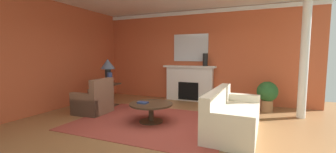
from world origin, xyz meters
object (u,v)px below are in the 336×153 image
at_px(vase_mantel_right, 205,60).
at_px(armchair_near_window, 94,102).
at_px(sofa, 232,117).
at_px(vase_on_side_table, 110,78).
at_px(side_table, 109,93).
at_px(potted_plant, 267,94).
at_px(coffee_table, 151,108).
at_px(fireplace, 189,84).
at_px(table_lamp, 108,66).
at_px(mantel_mirror, 191,48).

bearing_deg(vase_mantel_right, armchair_near_window, -134.25).
relative_size(sofa, vase_on_side_table, 6.10).
xyz_separation_m(sofa, vase_mantel_right, (-1.13, 2.48, 1.12)).
height_order(armchair_near_window, side_table, armchair_near_window).
height_order(vase_on_side_table, potted_plant, vase_on_side_table).
relative_size(armchair_near_window, vase_mantel_right, 2.29).
height_order(coffee_table, vase_mantel_right, vase_mantel_right).
bearing_deg(vase_on_side_table, fireplace, 43.87).
bearing_deg(vase_on_side_table, sofa, -10.91).
xyz_separation_m(fireplace, table_lamp, (-2.06, -1.72, 0.65)).
bearing_deg(vase_mantel_right, side_table, -147.42).
xyz_separation_m(mantel_mirror, table_lamp, (-2.06, -1.84, -0.60)).
height_order(fireplace, coffee_table, fireplace).
distance_m(fireplace, coffee_table, 2.66).
bearing_deg(side_table, sofa, -12.25).
relative_size(vase_mantel_right, potted_plant, 0.50).
bearing_deg(coffee_table, side_table, 154.32).
bearing_deg(coffee_table, sofa, 3.79).
bearing_deg(side_table, vase_mantel_right, 32.58).
relative_size(coffee_table, side_table, 1.43).
distance_m(coffee_table, vase_mantel_right, 2.90).
relative_size(fireplace, coffee_table, 1.80).
xyz_separation_m(armchair_near_window, vase_mantel_right, (2.44, 2.51, 1.11)).
relative_size(table_lamp, vase_mantel_right, 1.81).
distance_m(sofa, side_table, 3.83).
xyz_separation_m(vase_on_side_table, potted_plant, (4.33, 1.35, -0.38)).
bearing_deg(fireplace, vase_mantel_right, -5.15).
xyz_separation_m(side_table, table_lamp, (0.00, 0.00, 0.82)).
relative_size(fireplace, vase_on_side_table, 5.14).
relative_size(side_table, table_lamp, 0.93).
bearing_deg(armchair_near_window, fireplace, 53.49).
distance_m(fireplace, potted_plant, 2.47).
distance_m(side_table, vase_on_side_table, 0.51).
relative_size(mantel_mirror, side_table, 1.72).
distance_m(mantel_mirror, table_lamp, 2.83).
height_order(sofa, potted_plant, sofa).
bearing_deg(fireplace, potted_plant, -11.51).
xyz_separation_m(table_lamp, vase_mantel_right, (2.61, 1.67, 0.19)).
bearing_deg(coffee_table, vase_mantel_right, 75.43).
bearing_deg(coffee_table, mantel_mirror, 87.40).
bearing_deg(table_lamp, side_table, 0.00).
bearing_deg(sofa, table_lamp, 167.75).
bearing_deg(mantel_mirror, armchair_near_window, -125.25).
bearing_deg(sofa, side_table, 167.75).
height_order(fireplace, sofa, fireplace).
bearing_deg(side_table, potted_plant, 15.30).
bearing_deg(vase_mantel_right, vase_on_side_table, -144.00).
bearing_deg(armchair_near_window, vase_mantel_right, 45.75).
xyz_separation_m(coffee_table, vase_mantel_right, (0.68, 2.60, 1.08)).
bearing_deg(potted_plant, mantel_mirror, 165.78).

